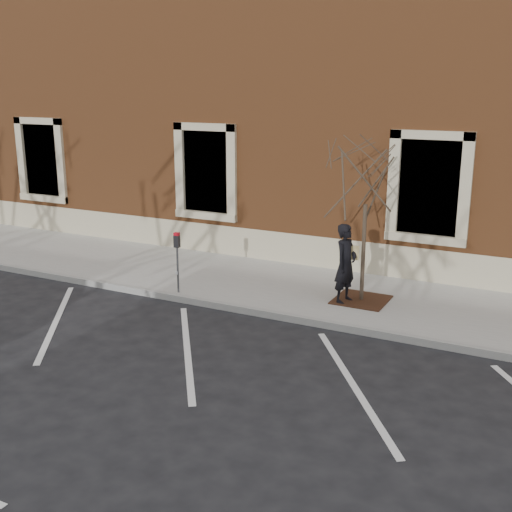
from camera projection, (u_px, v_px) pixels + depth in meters
The scene contains 9 objects.
ground at pixel (243, 312), 13.70m from camera, with size 120.00×120.00×0.00m, color #28282B.
sidewalk_near at pixel (278, 286), 15.19m from camera, with size 40.00×3.50×0.15m, color #BAB7AE.
curb_near at pixel (242, 310), 13.64m from camera, with size 40.00×0.12×0.15m, color #9E9E99.
parking_stripes at pixel (187, 349), 11.81m from camera, with size 28.00×4.40×0.01m, color silver, non-canonical shape.
building_civic at pixel (363, 108), 19.31m from camera, with size 40.00×8.62×8.00m.
man at pixel (346, 264), 13.66m from camera, with size 0.63×0.41×1.72m, color black.
parking_meter at pixel (177, 251), 14.27m from camera, with size 0.13×0.10×1.39m.
tree_grate at pixel (361, 300), 13.99m from camera, with size 1.12×1.12×0.03m, color #462316.
sapling at pixel (367, 177), 13.28m from camera, with size 2.32×2.32×3.87m.
Camera 1 is at (6.10, -11.38, 4.76)m, focal length 45.00 mm.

